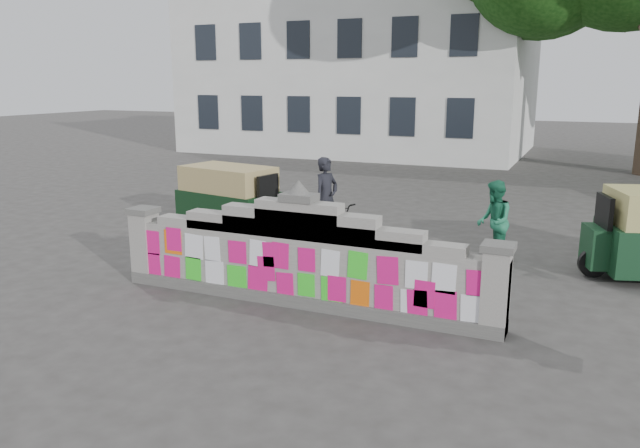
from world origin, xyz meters
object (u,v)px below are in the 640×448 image
object	(u,v)px
cyclist_bike	(326,225)
rickshaw_left	(231,197)
pedestrian	(494,221)
cyclist_rider	(326,209)

from	to	relation	value
cyclist_bike	rickshaw_left	size ratio (longest dim) A/B	0.68
rickshaw_left	pedestrian	bearing A→B (deg)	8.53
cyclist_rider	rickshaw_left	bearing A→B (deg)	95.43
pedestrian	rickshaw_left	world-z (taller)	pedestrian
cyclist_bike	rickshaw_left	world-z (taller)	rickshaw_left
cyclist_bike	pedestrian	bearing A→B (deg)	-63.27
cyclist_rider	rickshaw_left	distance (m)	2.86
cyclist_rider	rickshaw_left	xyz separation A→B (m)	(-2.77, 0.69, -0.06)
cyclist_rider	rickshaw_left	world-z (taller)	cyclist_rider
cyclist_bike	rickshaw_left	bearing A→B (deg)	95.43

